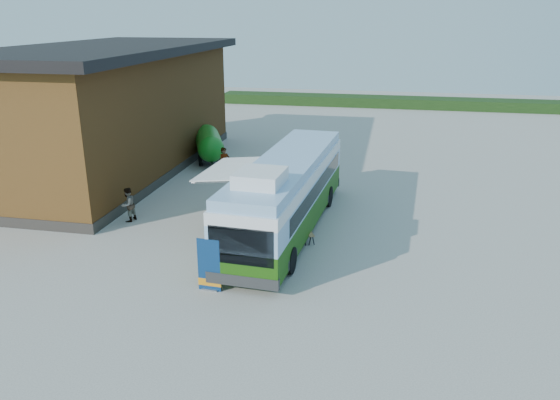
% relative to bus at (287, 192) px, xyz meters
% --- Properties ---
extents(ground, '(100.00, 100.00, 0.00)m').
position_rel_bus_xyz_m(ground, '(-1.77, -2.20, -1.84)').
color(ground, '#BCB7AD').
rests_on(ground, ground).
extents(barn, '(9.60, 21.20, 7.50)m').
position_rel_bus_xyz_m(barn, '(-12.27, 7.80, 1.75)').
color(barn, brown).
rests_on(barn, ground).
extents(hedge, '(40.00, 3.00, 1.00)m').
position_rel_bus_xyz_m(hedge, '(6.23, 35.80, -1.34)').
color(hedge, '#264419').
rests_on(hedge, ground).
extents(bus, '(3.45, 12.65, 3.84)m').
position_rel_bus_xyz_m(bus, '(0.00, 0.00, 0.00)').
color(bus, '#316010').
rests_on(bus, ground).
extents(awning, '(2.85, 4.29, 0.52)m').
position_rel_bus_xyz_m(awning, '(-2.31, 0.25, 0.97)').
color(awning, white).
rests_on(awning, ground).
extents(banner, '(0.85, 0.22, 1.95)m').
position_rel_bus_xyz_m(banner, '(-1.59, -6.05, -1.04)').
color(banner, navy).
rests_on(banner, ground).
extents(picnic_table, '(1.59, 1.52, 0.71)m').
position_rel_bus_xyz_m(picnic_table, '(0.68, -1.19, -1.31)').
color(picnic_table, tan).
rests_on(picnic_table, ground).
extents(person_a, '(0.79, 0.81, 1.87)m').
position_rel_bus_xyz_m(person_a, '(-5.13, 7.29, -0.90)').
color(person_a, '#999999').
rests_on(person_a, ground).
extents(person_b, '(0.80, 0.92, 1.63)m').
position_rel_bus_xyz_m(person_b, '(-7.47, -0.34, -1.02)').
color(person_b, '#999999').
rests_on(person_b, ground).
extents(slurry_tanker, '(3.08, 5.26, 2.07)m').
position_rel_bus_xyz_m(slurry_tanker, '(-7.33, 10.96, -0.64)').
color(slurry_tanker, '#16791A').
rests_on(slurry_tanker, ground).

